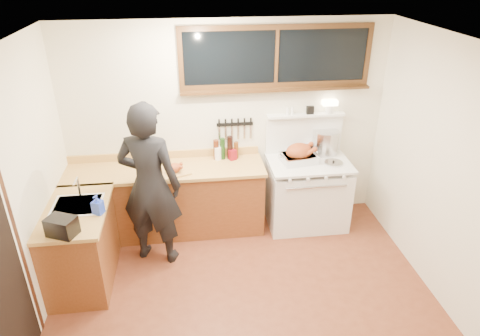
{
  "coord_description": "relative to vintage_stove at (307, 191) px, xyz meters",
  "views": [
    {
      "loc": [
        -0.49,
        -3.28,
        3.26
      ],
      "look_at": [
        0.05,
        0.85,
        1.15
      ],
      "focal_mm": 32.0,
      "sensor_mm": 36.0,
      "label": 1
    }
  ],
  "objects": [
    {
      "name": "ground_plane",
      "position": [
        -1.0,
        -1.41,
        -0.48
      ],
      "size": [
        4.0,
        3.5,
        0.02
      ],
      "primitive_type": "cube",
      "color": "#622C19"
    },
    {
      "name": "room_shell",
      "position": [
        -1.0,
        -1.41,
        1.18
      ],
      "size": [
        4.1,
        3.6,
        2.65
      ],
      "color": "silver",
      "rests_on": "ground"
    },
    {
      "name": "counter_back",
      "position": [
        -1.8,
        0.04,
        -0.01
      ],
      "size": [
        2.44,
        0.64,
        1.0
      ],
      "color": "brown",
      "rests_on": "ground"
    },
    {
      "name": "counter_left",
      "position": [
        -2.7,
        -0.79,
        -0.02
      ],
      "size": [
        0.64,
        1.09,
        0.9
      ],
      "color": "brown",
      "rests_on": "ground"
    },
    {
      "name": "sink_unit",
      "position": [
        -2.68,
        -0.71,
        0.38
      ],
      "size": [
        0.5,
        0.45,
        0.37
      ],
      "color": "white",
      "rests_on": "counter_left"
    },
    {
      "name": "vintage_stove",
      "position": [
        0.0,
        0.0,
        0.0
      ],
      "size": [
        1.02,
        0.74,
        1.6
      ],
      "color": "white",
      "rests_on": "ground"
    },
    {
      "name": "back_window",
      "position": [
        -0.4,
        0.31,
        1.6
      ],
      "size": [
        2.32,
        0.13,
        0.77
      ],
      "color": "black",
      "rests_on": "room_shell"
    },
    {
      "name": "knife_strip",
      "position": [
        -0.9,
        0.32,
        0.84
      ],
      "size": [
        0.46,
        0.03,
        0.28
      ],
      "color": "black",
      "rests_on": "room_shell"
    },
    {
      "name": "man",
      "position": [
        -1.94,
        -0.49,
        0.5
      ],
      "size": [
        0.81,
        0.66,
        1.93
      ],
      "color": "black",
      "rests_on": "ground"
    },
    {
      "name": "soap_bottle",
      "position": [
        -2.43,
        -0.89,
        0.54
      ],
      "size": [
        0.13,
        0.13,
        0.21
      ],
      "color": "blue",
      "rests_on": "counter_left"
    },
    {
      "name": "toaster",
      "position": [
        -2.7,
        -1.22,
        0.52
      ],
      "size": [
        0.31,
        0.27,
        0.18
      ],
      "color": "black",
      "rests_on": "counter_left"
    },
    {
      "name": "cutting_board",
      "position": [
        -1.68,
        -0.12,
        0.48
      ],
      "size": [
        0.42,
        0.37,
        0.13
      ],
      "color": "tan",
      "rests_on": "counter_back"
    },
    {
      "name": "roast_turkey",
      "position": [
        -0.13,
        0.01,
        0.53
      ],
      "size": [
        0.47,
        0.37,
        0.25
      ],
      "color": "silver",
      "rests_on": "vintage_stove"
    },
    {
      "name": "stockpot",
      "position": [
        0.27,
        0.22,
        0.59
      ],
      "size": [
        0.35,
        0.35,
        0.31
      ],
      "color": "silver",
      "rests_on": "vintage_stove"
    },
    {
      "name": "saucepan",
      "position": [
        0.03,
        0.29,
        0.49
      ],
      "size": [
        0.16,
        0.28,
        0.12
      ],
      "color": "silver",
      "rests_on": "vintage_stove"
    },
    {
      "name": "pot_lid",
      "position": [
        0.28,
        -0.1,
        0.44
      ],
      "size": [
        0.26,
        0.26,
        0.04
      ],
      "color": "silver",
      "rests_on": "vintage_stove"
    },
    {
      "name": "coffee_tin",
      "position": [
        -0.95,
        0.18,
        0.5
      ],
      "size": [
        0.11,
        0.1,
        0.13
      ],
      "color": "maroon",
      "rests_on": "counter_back"
    },
    {
      "name": "pitcher",
      "position": [
        -1.13,
        0.21,
        0.52
      ],
      "size": [
        0.09,
        0.09,
        0.17
      ],
      "color": "white",
      "rests_on": "counter_back"
    },
    {
      "name": "bottle_cluster",
      "position": [
        -1.03,
        0.22,
        0.57
      ],
      "size": [
        0.32,
        0.07,
        0.3
      ],
      "color": "black",
      "rests_on": "counter_back"
    }
  ]
}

